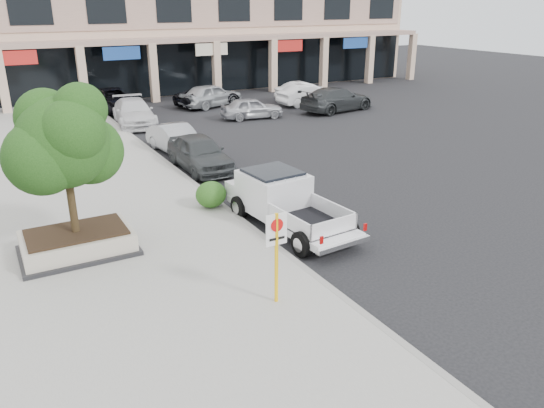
{
  "coord_description": "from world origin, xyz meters",
  "views": [
    {
      "loc": [
        -8.61,
        -11.74,
        6.96
      ],
      "look_at": [
        -1.26,
        1.5,
        1.17
      ],
      "focal_mm": 35.0,
      "sensor_mm": 36.0,
      "label": 1
    }
  ],
  "objects_px": {
    "planter": "(78,242)",
    "curb_car_d": "(114,100)",
    "lot_car_b": "(307,95)",
    "no_parking_sign": "(276,246)",
    "lot_car_a": "(252,108)",
    "lot_car_d": "(208,97)",
    "lot_car_f": "(305,92)",
    "curb_car_c": "(134,112)",
    "curb_car_a": "(200,153)",
    "lot_car_e": "(211,95)",
    "pickup_truck": "(290,204)",
    "curb_car_b": "(176,139)",
    "lot_car_c": "(337,99)",
    "planter_tree": "(68,141)"
  },
  "relations": [
    {
      "from": "planter",
      "to": "planter_tree",
      "type": "height_order",
      "value": "planter_tree"
    },
    {
      "from": "lot_car_b",
      "to": "planter_tree",
      "type": "bearing_deg",
      "value": 129.11
    },
    {
      "from": "curb_car_a",
      "to": "lot_car_f",
      "type": "height_order",
      "value": "curb_car_a"
    },
    {
      "from": "lot_car_d",
      "to": "lot_car_f",
      "type": "relative_size",
      "value": 1.11
    },
    {
      "from": "lot_car_b",
      "to": "lot_car_c",
      "type": "xyz_separation_m",
      "value": [
        0.52,
        -2.93,
        0.08
      ]
    },
    {
      "from": "lot_car_c",
      "to": "curb_car_c",
      "type": "bearing_deg",
      "value": 69.51
    },
    {
      "from": "curb_car_a",
      "to": "curb_car_b",
      "type": "distance_m",
      "value": 3.15
    },
    {
      "from": "lot_car_b",
      "to": "no_parking_sign",
      "type": "bearing_deg",
      "value": 142.52
    },
    {
      "from": "planter",
      "to": "lot_car_a",
      "type": "bearing_deg",
      "value": 48.52
    },
    {
      "from": "planter",
      "to": "lot_car_c",
      "type": "xyz_separation_m",
      "value": [
        19.46,
        14.45,
        0.33
      ]
    },
    {
      "from": "no_parking_sign",
      "to": "lot_car_b",
      "type": "relative_size",
      "value": 0.52
    },
    {
      "from": "curb_car_b",
      "to": "curb_car_c",
      "type": "distance_m",
      "value": 7.31
    },
    {
      "from": "no_parking_sign",
      "to": "curb_car_d",
      "type": "relative_size",
      "value": 0.42
    },
    {
      "from": "planter",
      "to": "lot_car_a",
      "type": "distance_m",
      "value": 20.09
    },
    {
      "from": "planter",
      "to": "lot_car_e",
      "type": "distance_m",
      "value": 23.69
    },
    {
      "from": "planter",
      "to": "pickup_truck",
      "type": "distance_m",
      "value": 6.56
    },
    {
      "from": "planter",
      "to": "lot_car_e",
      "type": "bearing_deg",
      "value": 57.79
    },
    {
      "from": "planter",
      "to": "curb_car_a",
      "type": "xyz_separation_m",
      "value": [
        6.32,
        6.35,
        0.29
      ]
    },
    {
      "from": "lot_car_b",
      "to": "lot_car_a",
      "type": "bearing_deg",
      "value": 109.11
    },
    {
      "from": "curb_car_c",
      "to": "lot_car_e",
      "type": "bearing_deg",
      "value": 33.67
    },
    {
      "from": "planter",
      "to": "curb_car_d",
      "type": "height_order",
      "value": "curb_car_d"
    },
    {
      "from": "curb_car_a",
      "to": "lot_car_b",
      "type": "height_order",
      "value": "curb_car_a"
    },
    {
      "from": "lot_car_a",
      "to": "lot_car_f",
      "type": "xyz_separation_m",
      "value": [
        6.24,
        3.57,
        0.05
      ]
    },
    {
      "from": "lot_car_a",
      "to": "no_parking_sign",
      "type": "bearing_deg",
      "value": 162.11
    },
    {
      "from": "pickup_truck",
      "to": "lot_car_f",
      "type": "height_order",
      "value": "pickup_truck"
    },
    {
      "from": "no_parking_sign",
      "to": "lot_car_a",
      "type": "relative_size",
      "value": 0.58
    },
    {
      "from": "planter",
      "to": "curb_car_d",
      "type": "xyz_separation_m",
      "value": [
        6.25,
        21.75,
        0.28
      ]
    },
    {
      "from": "planter",
      "to": "curb_car_c",
      "type": "distance_m",
      "value": 17.95
    },
    {
      "from": "lot_car_d",
      "to": "curb_car_c",
      "type": "bearing_deg",
      "value": 106.65
    },
    {
      "from": "curb_car_c",
      "to": "lot_car_a",
      "type": "bearing_deg",
      "value": -7.3
    },
    {
      "from": "planter_tree",
      "to": "lot_car_e",
      "type": "xyz_separation_m",
      "value": [
        12.49,
        19.89,
        -2.6
      ]
    },
    {
      "from": "curb_car_b",
      "to": "lot_car_c",
      "type": "bearing_deg",
      "value": 13.94
    },
    {
      "from": "curb_car_c",
      "to": "pickup_truck",
      "type": "bearing_deg",
      "value": -82.7
    },
    {
      "from": "planter",
      "to": "pickup_truck",
      "type": "height_order",
      "value": "pickup_truck"
    },
    {
      "from": "planter_tree",
      "to": "lot_car_e",
      "type": "height_order",
      "value": "planter_tree"
    },
    {
      "from": "planter_tree",
      "to": "lot_car_f",
      "type": "distance_m",
      "value": 26.93
    },
    {
      "from": "lot_car_b",
      "to": "lot_car_f",
      "type": "height_order",
      "value": "lot_car_b"
    },
    {
      "from": "lot_car_d",
      "to": "lot_car_f",
      "type": "height_order",
      "value": "lot_car_f"
    },
    {
      "from": "curb_car_c",
      "to": "lot_car_a",
      "type": "height_order",
      "value": "curb_car_c"
    },
    {
      "from": "curb_car_a",
      "to": "curb_car_c",
      "type": "relative_size",
      "value": 0.86
    },
    {
      "from": "lot_car_b",
      "to": "lot_car_c",
      "type": "bearing_deg",
      "value": -173.42
    },
    {
      "from": "curb_car_a",
      "to": "curb_car_c",
      "type": "height_order",
      "value": "curb_car_a"
    },
    {
      "from": "lot_car_c",
      "to": "lot_car_f",
      "type": "height_order",
      "value": "lot_car_c"
    },
    {
      "from": "lot_car_a",
      "to": "curb_car_d",
      "type": "bearing_deg",
      "value": 54.05
    },
    {
      "from": "planter",
      "to": "no_parking_sign",
      "type": "relative_size",
      "value": 1.39
    },
    {
      "from": "lot_car_d",
      "to": "lot_car_c",
      "type": "bearing_deg",
      "value": -143.26
    },
    {
      "from": "lot_car_a",
      "to": "lot_car_b",
      "type": "bearing_deg",
      "value": -59.94
    },
    {
      "from": "no_parking_sign",
      "to": "curb_car_b",
      "type": "relative_size",
      "value": 0.55
    },
    {
      "from": "lot_car_b",
      "to": "curb_car_a",
      "type": "bearing_deg",
      "value": 127.77
    },
    {
      "from": "curb_car_c",
      "to": "curb_car_d",
      "type": "bearing_deg",
      "value": 96.95
    }
  ]
}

